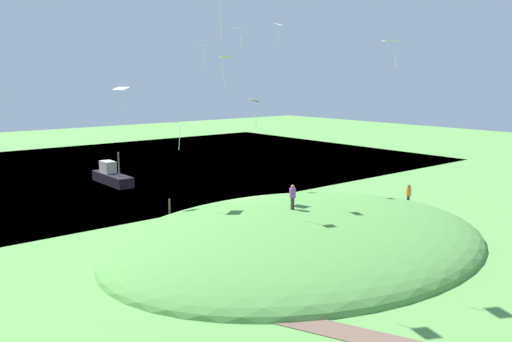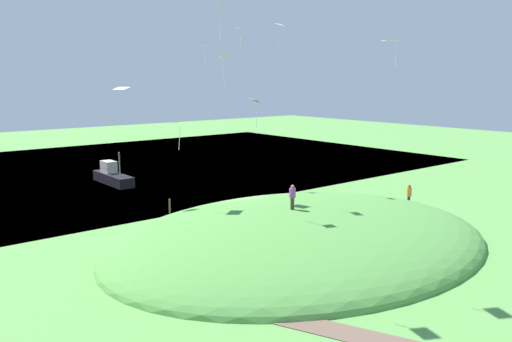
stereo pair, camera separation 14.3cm
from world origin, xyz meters
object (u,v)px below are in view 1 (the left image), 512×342
object	(u,v)px
kite_8	(121,89)
kite_9	(181,122)
kite_10	(279,26)
boat_on_lake	(112,177)
person_near_shore	(409,193)
kite_4	(225,61)
kite_0	(240,29)
kite_2	(255,102)
person_with_child	(293,194)
kite_6	(202,46)
mooring_post	(169,207)
kite_3	(391,42)

from	to	relation	value
kite_8	kite_9	world-z (taller)	kite_8
kite_10	boat_on_lake	bearing A→B (deg)	-155.16
person_near_shore	kite_4	xyz separation A→B (m)	(-2.45, -16.69, 10.29)
kite_4	kite_8	bearing A→B (deg)	-163.28
kite_0	kite_8	distance (m)	9.75
boat_on_lake	kite_2	bearing A→B (deg)	-159.30
kite_0	kite_9	distance (m)	7.52
person_with_child	kite_6	distance (m)	12.36
person_with_child	kite_9	bearing A→B (deg)	-58.78
kite_6	kite_8	xyz separation A→B (m)	(-4.27, -4.27, -2.99)
kite_9	kite_10	world-z (taller)	kite_10
mooring_post	kite_6	bearing A→B (deg)	26.29
kite_9	kite_4	bearing A→B (deg)	21.25
mooring_post	kite_3	bearing A→B (deg)	29.86
kite_10	mooring_post	bearing A→B (deg)	-102.05
boat_on_lake	kite_8	world-z (taller)	kite_8
boat_on_lake	person_with_child	xyz separation A→B (m)	(24.89, 1.33, 2.30)
kite_4	mooring_post	xyz separation A→B (m)	(-7.64, 0.15, -10.83)
kite_8	kite_10	bearing A→B (deg)	74.39
kite_2	kite_3	xyz separation A→B (m)	(12.80, 0.48, 4.11)
kite_2	kite_3	bearing A→B (deg)	2.15
boat_on_lake	mooring_post	bearing A→B (deg)	173.42
kite_4	kite_6	size ratio (longest dim) A/B	1.44
kite_6	kite_8	distance (m)	6.74
person_near_shore	kite_6	distance (m)	20.32
boat_on_lake	kite_10	xyz separation A→B (m)	(16.45, 7.61, 13.87)
kite_6	kite_0	bearing A→B (deg)	27.18
kite_2	kite_9	bearing A→B (deg)	-70.48
person_with_child	kite_9	size ratio (longest dim) A/B	0.80
person_with_child	kite_0	xyz separation A→B (m)	(-5.00, -0.36, 10.67)
boat_on_lake	person_near_shore	world-z (taller)	boat_on_lake
kite_8	kite_9	bearing A→B (deg)	14.05
kite_0	kite_3	world-z (taller)	kite_0
kite_3	kite_10	size ratio (longest dim) A/B	0.94
boat_on_lake	person_with_child	world-z (taller)	person_with_child
person_with_child	kite_0	distance (m)	11.79
person_with_child	kite_9	distance (m)	8.81
kite_3	kite_0	bearing A→B (deg)	-148.22
kite_6	kite_10	bearing A→B (deg)	96.02
kite_4	kite_2	bearing A→B (deg)	130.04
person_with_child	kite_0	size ratio (longest dim) A/B	1.15
kite_2	boat_on_lake	bearing A→B (deg)	-159.71
person_with_child	kite_8	distance (m)	14.83
kite_0	kite_10	world-z (taller)	kite_10
person_near_shore	boat_on_lake	bearing A→B (deg)	-6.22
person_near_shore	kite_8	size ratio (longest dim) A/B	1.20
person_near_shore	kite_9	world-z (taller)	kite_9
person_with_child	kite_10	world-z (taller)	kite_10
kite_4	kite_10	world-z (taller)	kite_10
person_near_shore	kite_8	distance (m)	24.11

